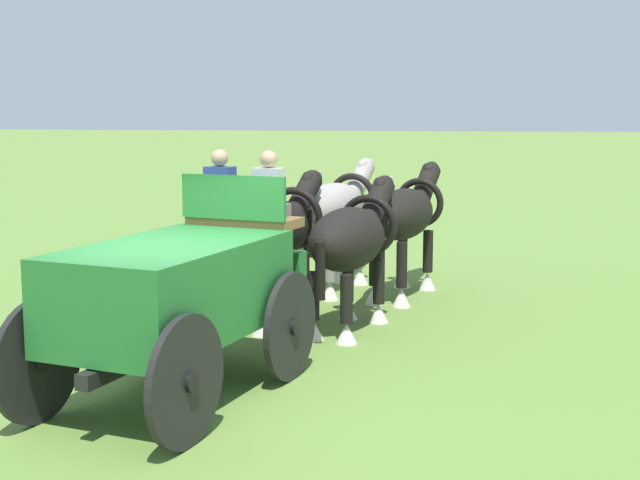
{
  "coord_description": "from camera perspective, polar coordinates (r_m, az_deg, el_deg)",
  "views": [
    {
      "loc": [
        -9.4,
        -3.06,
        3.29
      ],
      "look_at": [
        4.38,
        -1.01,
        1.2
      ],
      "focal_mm": 50.26,
      "sensor_mm": 36.0,
      "label": 1
    }
  ],
  "objects": [
    {
      "name": "ground_plane",
      "position": [
        10.42,
        -9.23,
        -9.99
      ],
      "size": [
        220.0,
        220.0,
        0.0
      ],
      "primitive_type": "plane",
      "color": "olive"
    },
    {
      "name": "show_wagon",
      "position": [
        10.23,
        -8.91,
        -3.12
      ],
      "size": [
        5.99,
        2.75,
        2.74
      ],
      "color": "#236B2D",
      "rests_on": "ground"
    },
    {
      "name": "draft_horse_rear_near",
      "position": [
        13.67,
        -3.11,
        0.42
      ],
      "size": [
        3.1,
        1.49,
        2.23
      ],
      "color": "black",
      "rests_on": "ground"
    },
    {
      "name": "draft_horse_rear_off",
      "position": [
        13.17,
        1.99,
        -0.07
      ],
      "size": [
        2.92,
        1.38,
        2.19
      ],
      "color": "black",
      "rests_on": "ground"
    },
    {
      "name": "draft_horse_lead_near",
      "position": [
        16.02,
        1.02,
        1.82
      ],
      "size": [
        3.08,
        1.42,
        2.29
      ],
      "color": "#9E998E",
      "rests_on": "ground"
    },
    {
      "name": "draft_horse_lead_off",
      "position": [
        15.6,
        5.46,
        1.48
      ],
      "size": [
        3.15,
        1.4,
        2.26
      ],
      "color": "black",
      "rests_on": "ground"
    }
  ]
}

